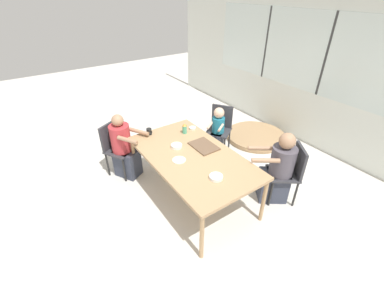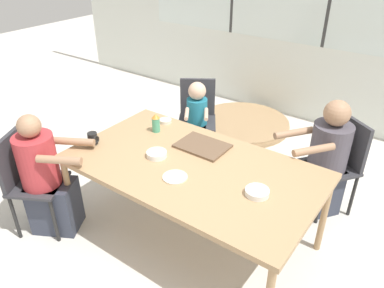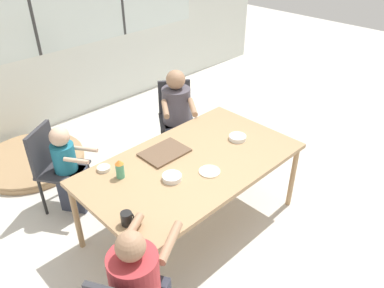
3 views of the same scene
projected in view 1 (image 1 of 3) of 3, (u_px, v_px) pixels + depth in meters
The scene contains 17 objects.
ground_plane at pixel (192, 195), 3.86m from camera, with size 16.00×16.00×0.00m, color beige.
wall_back_with_windows at pixel (324, 71), 4.44m from camera, with size 8.40×0.08×2.80m.
dining_table at pixel (192, 158), 3.50m from camera, with size 1.91×1.08×0.73m.
chair_for_woman_green_shirt at pixel (115, 144), 4.09m from camera, with size 0.54×0.54×0.88m.
chair_for_man_blue_shirt at pixel (290, 169), 3.55m from camera, with size 0.56×0.56×0.88m.
chair_for_toddler at pixel (220, 125), 4.65m from camera, with size 0.55×0.55×0.88m.
person_woman_green_shirt at pixel (124, 149), 4.05m from camera, with size 0.63×0.54×1.07m.
person_man_blue_shirt at pixel (278, 171), 3.57m from camera, with size 0.61×0.67×1.09m.
person_toddler at pixel (217, 134), 4.58m from camera, with size 0.39×0.44×0.92m.
food_tray_dark at pixel (204, 146), 3.65m from camera, with size 0.40×0.30×0.02m.
coffee_mug at pixel (149, 132), 3.93m from camera, with size 0.09×0.08×0.10m.
sippy_cup at pixel (185, 128), 3.94m from camera, with size 0.07×0.07×0.17m.
bowl_white_shallow at pixel (193, 128), 4.10m from camera, with size 0.11×0.11×0.03m.
bowl_cereal at pixel (177, 146), 3.63m from camera, with size 0.16×0.16×0.04m.
bowl_fruit at pixel (216, 177), 3.05m from camera, with size 0.16×0.16×0.04m.
plate_tortillas at pixel (179, 160), 3.37m from camera, with size 0.18×0.18×0.01m.
folded_table_stack at pixel (256, 136), 5.27m from camera, with size 1.20×1.20×0.09m.
Camera 1 is at (2.36, -1.63, 2.70)m, focal length 24.00 mm.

